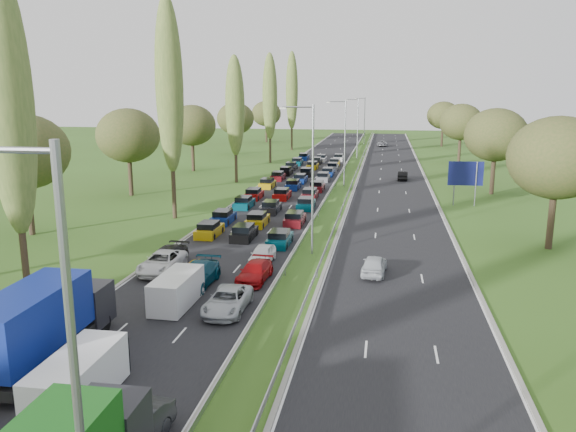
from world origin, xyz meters
The scene contains 24 objects.
ground centered at (4.50, 80.00, 0.00)m, with size 260.00×260.00×0.00m, color #324F18.
near_carriageway centered at (-2.25, 82.50, 0.00)m, with size 10.50×215.00×0.04m, color black.
far_carriageway centered at (11.25, 82.50, 0.00)m, with size 10.50×215.00×0.04m, color black.
central_reservation centered at (4.50, 82.50, 0.55)m, with size 2.36×215.00×0.32m.
lamp_columns centered at (4.50, 78.00, 6.00)m, with size 0.18×140.18×12.00m.
poplar_row centered at (-11.50, 68.17, 12.39)m, with size 2.80×127.80×22.44m.
woodland_left centered at (-22.00, 62.63, 7.68)m, with size 8.00×166.00×11.10m.
woodland_right centered at (24.00, 66.67, 7.68)m, with size 8.00×153.00×11.10m.
traffic_queue_fill centered at (-2.25, 77.48, 0.44)m, with size 9.14×68.54×0.80m.
near_car_2 centered at (-5.72, 36.38, 0.74)m, with size 2.40×5.20×1.45m, color silver.
near_car_3 centered at (-5.93, 37.84, 0.72)m, with size 1.96×4.82×1.40m, color black.
near_car_7 centered at (-2.17, 33.84, 0.78)m, with size 2.14×5.27×1.53m, color #05374C.
near_car_8 centered at (-2.39, 34.16, 0.81)m, with size 1.87×4.66×1.59m, color #B88E0C.
near_car_10 centered at (1.13, 29.75, 0.70)m, with size 2.25×4.88×1.35m, color #ADB2B6.
near_car_11 centered at (1.46, 35.53, 0.68)m, with size 1.84×4.53×1.31m, color #93090B.
near_car_12 centered at (1.04, 39.83, 0.70)m, with size 1.60×3.99×1.36m, color white.
far_car_0 centered at (9.62, 38.46, 0.72)m, with size 1.66×4.14×1.41m, color #B7BBC1.
far_car_1 centered at (12.88, 85.68, 0.69)m, with size 1.42×4.07×1.34m, color black.
far_car_2 centered at (9.31, 142.77, 0.73)m, with size 2.36×5.12×1.42m, color slate.
blue_lorry centered at (-5.79, 22.00, 2.04)m, with size 2.59×9.33×3.94m.
white_van_front centered at (-2.20, 19.00, 1.10)m, with size 2.10×5.35×2.15m.
white_van_rear centered at (-2.19, 30.36, 1.02)m, with size 1.93×4.92×1.98m.
info_sign centered at (-9.40, 28.62, 1.37)m, with size 1.50×0.17×2.10m.
direction_sign centered at (19.40, 66.21, 3.57)m, with size 4.00×0.36×5.20m.
Camera 1 is at (10.11, -0.85, 12.75)m, focal length 35.00 mm.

